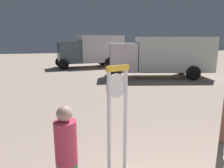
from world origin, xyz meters
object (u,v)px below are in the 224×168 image
standing_clock (117,108)px  person_near_clock (66,155)px  box_truck_far (92,50)px  box_truck_near (162,55)px

standing_clock → person_near_clock: 1.25m
person_near_clock → box_truck_far: box_truck_far is taller
standing_clock → box_truck_far: size_ratio=0.33×
standing_clock → box_truck_far: bearing=81.6°
box_truck_near → box_truck_far: (-3.57, 6.82, 0.08)m
person_near_clock → box_truck_near: bearing=55.1°
box_truck_far → person_near_clock: bearing=-101.2°
standing_clock → person_near_clock: bearing=-144.1°
box_truck_near → box_truck_far: size_ratio=1.14×
person_near_clock → box_truck_far: size_ratio=0.26×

